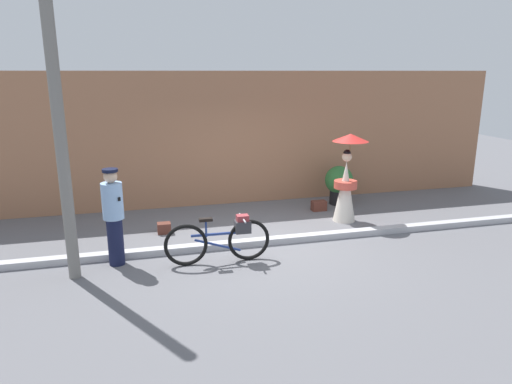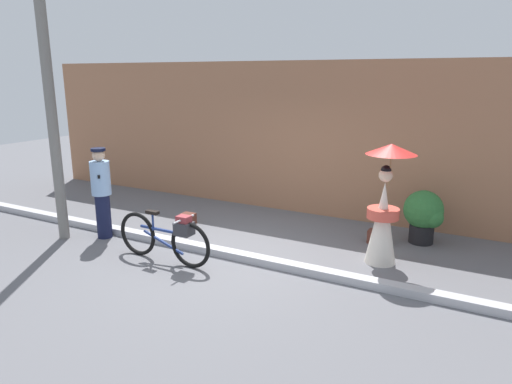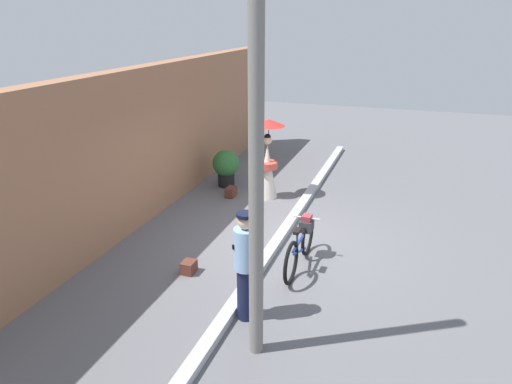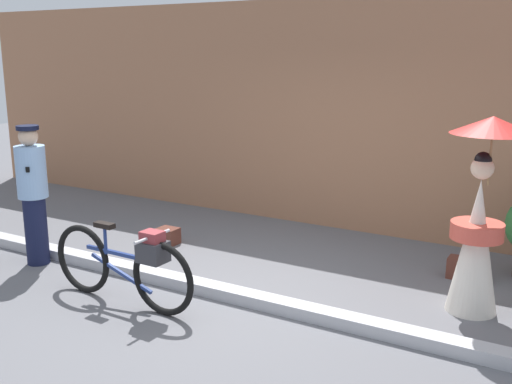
% 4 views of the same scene
% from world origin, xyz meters
% --- Properties ---
extents(ground_plane, '(30.00, 30.00, 0.00)m').
position_xyz_m(ground_plane, '(0.00, 0.00, 0.00)').
color(ground_plane, slate).
extents(building_wall, '(14.00, 0.40, 3.16)m').
position_xyz_m(building_wall, '(0.00, 3.09, 1.58)').
color(building_wall, '#9E6B4C').
rests_on(building_wall, ground_plane).
extents(sidewalk_curb, '(14.00, 0.20, 0.12)m').
position_xyz_m(sidewalk_curb, '(0.00, 0.00, 0.06)').
color(sidewalk_curb, '#B2B2B7').
rests_on(sidewalk_curb, ground_plane).
extents(bicycle_near_officer, '(1.79, 0.48, 0.81)m').
position_xyz_m(bicycle_near_officer, '(-0.81, -0.62, 0.43)').
color(bicycle_near_officer, black).
rests_on(bicycle_near_officer, ground_plane).
extents(person_officer, '(0.34, 0.34, 1.64)m').
position_xyz_m(person_officer, '(-2.55, -0.25, 0.87)').
color(person_officer, '#141938').
rests_on(person_officer, ground_plane).
extents(person_with_parasol, '(0.75, 0.75, 1.89)m').
position_xyz_m(person_with_parasol, '(2.17, 0.95, 0.93)').
color(person_with_parasol, silver).
rests_on(person_with_parasol, ground_plane).
extents(potted_plant_by_door, '(0.69, 0.68, 0.94)m').
position_xyz_m(potted_plant_by_door, '(2.59, 2.17, 0.53)').
color(potted_plant_by_door, black).
rests_on(potted_plant_by_door, ground_plane).
extents(backpack_on_pavement, '(0.33, 0.20, 0.23)m').
position_xyz_m(backpack_on_pavement, '(1.91, 1.78, 0.12)').
color(backpack_on_pavement, '#592D23').
rests_on(backpack_on_pavement, ground_plane).
extents(backpack_spare, '(0.26, 0.22, 0.21)m').
position_xyz_m(backpack_spare, '(-1.68, 1.10, 0.11)').
color(backpack_spare, '#592D23').
rests_on(backpack_spare, ground_plane).
extents(utility_pole, '(0.18, 0.18, 4.80)m').
position_xyz_m(utility_pole, '(-3.17, -0.62, 2.40)').
color(utility_pole, slate).
rests_on(utility_pole, ground_plane).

